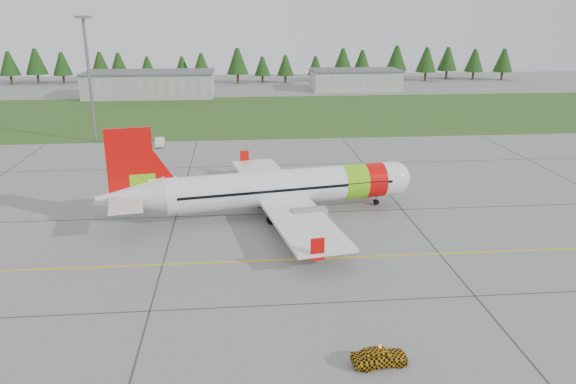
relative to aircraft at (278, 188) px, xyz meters
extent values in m
plane|color=gray|center=(3.94, -19.88, -2.99)|extent=(320.00, 320.00, 0.00)
cylinder|color=white|center=(0.82, 0.15, 0.04)|extent=(25.70, 8.21, 3.81)
sphere|color=white|center=(13.34, 2.37, 0.04)|extent=(3.81, 3.81, 3.81)
cone|color=white|center=(-15.07, -2.68, 0.38)|extent=(7.41, 4.95, 3.81)
cube|color=black|center=(13.63, 2.42, 0.38)|extent=(1.99, 2.78, 0.55)
cylinder|color=#78D610|center=(8.52, 1.52, 0.04)|extent=(3.19, 4.28, 3.89)
cylinder|color=red|center=(10.83, 1.93, 0.04)|extent=(2.80, 4.21, 3.89)
cube|color=white|center=(0.34, 0.06, -1.03)|extent=(10.78, 31.76, 0.35)
cube|color=red|center=(-3.35, 15.20, -0.50)|extent=(1.19, 0.38, 1.96)
cube|color=red|center=(2.10, -15.42, -0.50)|extent=(1.19, 0.38, 1.96)
cylinder|color=gray|center=(0.84, 5.61, -1.57)|extent=(3.83, 2.64, 2.05)
cylinder|color=gray|center=(2.72, -4.98, -1.57)|extent=(3.83, 2.64, 2.05)
cube|color=red|center=(-14.88, -2.65, 3.66)|extent=(4.49, 1.13, 7.43)
cube|color=#78D610|center=(-13.82, -2.46, 1.51)|extent=(2.58, 0.85, 2.35)
cube|color=white|center=(-15.55, -2.77, 0.63)|extent=(5.05, 11.62, 0.22)
cylinder|color=slate|center=(11.41, 2.03, -2.31)|extent=(0.18, 0.18, 1.37)
cylinder|color=black|center=(11.41, 2.03, -2.66)|extent=(0.70, 0.39, 0.67)
cylinder|color=slate|center=(-1.11, 2.58, -2.06)|extent=(0.22, 0.22, 1.86)
cylinder|color=black|center=(-1.49, 2.52, -2.48)|extent=(1.08, 0.61, 1.02)
cylinder|color=slate|center=(-0.15, -2.81, -2.06)|extent=(0.22, 0.22, 1.86)
cylinder|color=black|center=(-0.53, -2.88, -2.48)|extent=(1.08, 0.61, 1.02)
imported|color=#E29F0C|center=(4.28, -27.90, -1.20)|extent=(1.37, 1.56, 3.57)
imported|color=silver|center=(-16.90, 33.86, -0.90)|extent=(1.56, 1.49, 4.18)
cube|color=#30561E|center=(3.94, 62.12, -2.98)|extent=(320.00, 50.00, 0.03)
cube|color=gold|center=(3.94, -11.88, -2.98)|extent=(120.00, 0.25, 0.02)
cube|color=#A8A8A3|center=(-26.06, 90.12, 0.01)|extent=(32.00, 14.00, 6.00)
cube|color=#A8A8A3|center=(28.94, 98.12, -0.39)|extent=(24.00, 12.00, 5.20)
cylinder|color=slate|center=(-28.06, 38.12, 7.01)|extent=(0.50, 0.50, 20.00)
camera|label=1|loc=(-4.22, -57.47, 18.29)|focal=35.00mm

